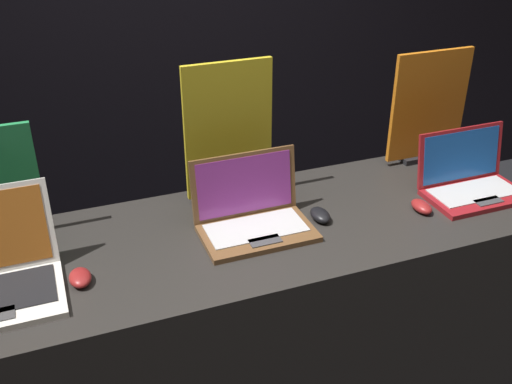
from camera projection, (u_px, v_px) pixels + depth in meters
The scene contains 9 objects.
wall_back at pixel (151, 2), 3.22m from camera, with size 8.00×0.05×2.80m.
display_counter at pixel (256, 325), 2.37m from camera, with size 2.22×0.72×0.90m.
mouse_front at pixel (80, 278), 1.86m from camera, with size 0.07×0.10×0.04m.
laptop_middle at pixel (252, 214), 2.12m from camera, with size 0.39×0.28×0.26m.
mouse_middle at pixel (320, 215), 2.19m from camera, with size 0.07×0.11×0.04m.
promo_stand_middle at pixel (229, 135), 2.23m from camera, with size 0.34×0.07×0.54m.
laptop_back at pixel (470, 180), 2.36m from camera, with size 0.39×0.26×0.24m.
mouse_back at pixel (421, 206), 2.25m from camera, with size 0.06×0.10×0.04m.
promo_stand_back at pixel (428, 110), 2.54m from camera, with size 0.36×0.07×0.49m.
Camera 1 is at (-0.65, -1.34, 2.06)m, focal length 42.00 mm.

